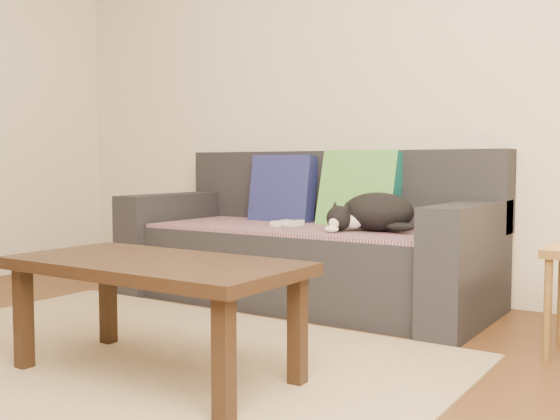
{
  "coord_description": "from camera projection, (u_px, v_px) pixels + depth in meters",
  "views": [
    {
      "loc": [
        1.92,
        -1.65,
        0.79
      ],
      "look_at": [
        0.05,
        1.2,
        0.55
      ],
      "focal_mm": 42.0,
      "sensor_mm": 36.0,
      "label": 1
    }
  ],
  "objects": [
    {
      "name": "ground",
      "position": [
        95.0,
        372.0,
        2.48
      ],
      "size": [
        4.5,
        4.5,
        0.0
      ],
      "primitive_type": "plane",
      "color": "brown",
      "rests_on": "ground"
    },
    {
      "name": "back_wall",
      "position": [
        344.0,
        82.0,
        4.06
      ],
      "size": [
        4.5,
        0.04,
        2.6
      ],
      "primitive_type": "cube",
      "color": "beige",
      "rests_on": "ground"
    },
    {
      "name": "sofa",
      "position": [
        308.0,
        248.0,
        3.77
      ],
      "size": [
        2.1,
        0.94,
        0.87
      ],
      "color": "#232328",
      "rests_on": "ground"
    },
    {
      "name": "throw_blanket",
      "position": [
        300.0,
        228.0,
        3.68
      ],
      "size": [
        1.66,
        0.74,
        0.02
      ],
      "primitive_type": "cube",
      "color": "#362444",
      "rests_on": "sofa"
    },
    {
      "name": "cushion_navy",
      "position": [
        283.0,
        190.0,
        4.04
      ],
      "size": [
        0.42,
        0.17,
        0.43
      ],
      "primitive_type": "cube",
      "rotation": [
        -0.16,
        0.0,
        0.0
      ],
      "color": "#0F1843",
      "rests_on": "throw_blanket"
    },
    {
      "name": "cushion_green",
      "position": [
        359.0,
        192.0,
        3.75
      ],
      "size": [
        0.47,
        0.23,
        0.48
      ],
      "primitive_type": "cube",
      "rotation": [
        -0.25,
        0.0,
        0.0
      ],
      "color": "#0C4E4D",
      "rests_on": "throw_blanket"
    },
    {
      "name": "cat",
      "position": [
        375.0,
        213.0,
        3.41
      ],
      "size": [
        0.47,
        0.38,
        0.2
      ],
      "rotation": [
        0.0,
        0.0,
        0.1
      ],
      "color": "black",
      "rests_on": "throw_blanket"
    },
    {
      "name": "wii_remote_a",
      "position": [
        281.0,
        223.0,
        3.71
      ],
      "size": [
        0.06,
        0.15,
        0.03
      ],
      "primitive_type": "cube",
      "rotation": [
        0.0,
        0.0,
        1.43
      ],
      "color": "white",
      "rests_on": "throw_blanket"
    },
    {
      "name": "wii_remote_b",
      "position": [
        294.0,
        223.0,
        3.7
      ],
      "size": [
        0.05,
        0.15,
        0.03
      ],
      "primitive_type": "cube",
      "rotation": [
        0.0,
        0.0,
        1.5
      ],
      "color": "white",
      "rests_on": "throw_blanket"
    },
    {
      "name": "rug",
      "position": [
        125.0,
        361.0,
        2.61
      ],
      "size": [
        2.5,
        1.8,
        0.01
      ],
      "primitive_type": "cube",
      "color": "tan",
      "rests_on": "ground"
    },
    {
      "name": "coffee_table",
      "position": [
        155.0,
        275.0,
        2.39
      ],
      "size": [
        1.1,
        0.55,
        0.44
      ],
      "color": "black",
      "rests_on": "rug"
    }
  ]
}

